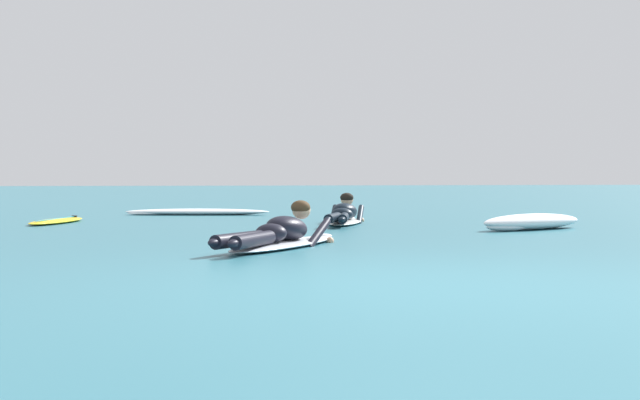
{
  "coord_description": "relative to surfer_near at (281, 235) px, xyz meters",
  "views": [
    {
      "loc": [
        -1.84,
        -5.68,
        0.75
      ],
      "look_at": [
        0.5,
        5.82,
        0.44
      ],
      "focal_mm": 48.1,
      "sensor_mm": 36.0,
      "label": 1
    }
  ],
  "objects": [
    {
      "name": "whitewater_back",
      "position": [
        4.02,
        2.41,
        -0.03
      ],
      "size": [
        1.98,
        1.29,
        0.23
      ],
      "color": "white",
      "rests_on": "ground"
    },
    {
      "name": "whitewater_front",
      "position": [
        -0.4,
        8.1,
        -0.08
      ],
      "size": [
        2.9,
        1.08,
        0.13
      ],
      "color": "white",
      "rests_on": "ground"
    },
    {
      "name": "ground_plane",
      "position": [
        0.44,
        6.71,
        -0.14
      ],
      "size": [
        120.0,
        120.0,
        0.0
      ],
      "primitive_type": "plane",
      "color": "#2D6B7A"
    },
    {
      "name": "surfer_near",
      "position": [
        0.0,
        0.0,
        0.0
      ],
      "size": [
        1.8,
        2.41,
        0.54
      ],
      "color": "silver",
      "rests_on": "ground"
    },
    {
      "name": "drifting_surfboard",
      "position": [
        -2.83,
        5.59,
        -0.1
      ],
      "size": [
        1.0,
        2.07,
        0.16
      ],
      "color": "yellow",
      "rests_on": "ground"
    },
    {
      "name": "surfer_far",
      "position": [
        1.68,
        4.28,
        0.01
      ],
      "size": [
        1.16,
        2.4,
        0.54
      ],
      "color": "white",
      "rests_on": "ground"
    }
  ]
}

